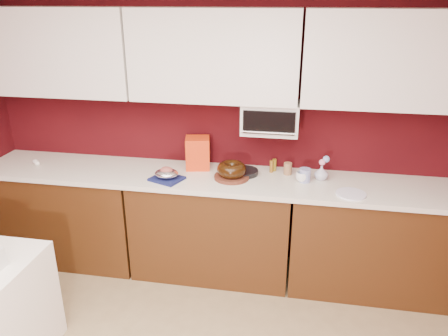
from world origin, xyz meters
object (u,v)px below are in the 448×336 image
at_px(bundt_cake, 232,169).
at_px(flower_vase, 321,172).
at_px(coffee_mug, 302,176).
at_px(foil_ham_nest, 167,174).
at_px(pandoro_box, 198,153).
at_px(blue_jar, 305,175).
at_px(toaster_oven, 271,117).

xyz_separation_m(bundt_cake, flower_vase, (0.71, 0.11, -0.01)).
bearing_deg(coffee_mug, foil_ham_nest, -171.48).
bearing_deg(pandoro_box, foil_ham_nest, -133.76).
bearing_deg(bundt_cake, pandoro_box, 150.69).
xyz_separation_m(pandoro_box, blue_jar, (0.90, -0.14, -0.08)).
height_order(bundt_cake, flower_vase, flower_vase).
relative_size(foil_ham_nest, coffee_mug, 1.96).
height_order(toaster_oven, flower_vase, toaster_oven).
height_order(blue_jar, flower_vase, flower_vase).
bearing_deg(coffee_mug, toaster_oven, 152.85).
xyz_separation_m(bundt_cake, pandoro_box, (-0.32, 0.18, 0.06)).
height_order(bundt_cake, pandoro_box, pandoro_box).
bearing_deg(flower_vase, blue_jar, -153.37).
relative_size(pandoro_box, flower_vase, 2.04).
distance_m(foil_ham_nest, coffee_mug, 1.08).
xyz_separation_m(toaster_oven, coffee_mug, (0.28, -0.14, -0.43)).
bearing_deg(pandoro_box, bundt_cake, -41.32).
height_order(toaster_oven, blue_jar, toaster_oven).
height_order(coffee_mug, flower_vase, flower_vase).
bearing_deg(flower_vase, coffee_mug, -155.57).
xyz_separation_m(blue_jar, flower_vase, (0.13, 0.06, 0.01)).
bearing_deg(bundt_cake, toaster_oven, 32.88).
height_order(foil_ham_nest, pandoro_box, pandoro_box).
relative_size(toaster_oven, pandoro_box, 1.66).
bearing_deg(foil_ham_nest, bundt_cake, 13.39).
height_order(foil_ham_nest, coffee_mug, coffee_mug).
height_order(bundt_cake, foil_ham_nest, bundt_cake).
relative_size(foil_ham_nest, blue_jar, 1.77).
distance_m(toaster_oven, flower_vase, 0.60).
bearing_deg(blue_jar, flower_vase, 26.63).
bearing_deg(bundt_cake, coffee_mug, 4.01).
bearing_deg(foil_ham_nest, toaster_oven, 21.00).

